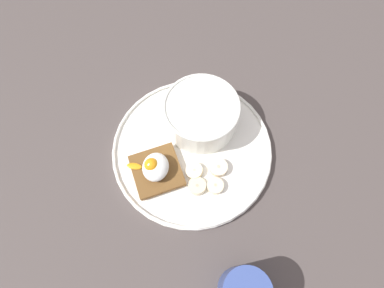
# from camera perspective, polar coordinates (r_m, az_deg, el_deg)

# --- Properties ---
(ground_plane) EXTENTS (1.20, 1.20, 0.02)m
(ground_plane) POSITION_cam_1_polar(r_m,az_deg,el_deg) (0.59, -0.00, -1.55)
(ground_plane) COLOR #4B4240
(ground_plane) RESTS_ON ground
(plate) EXTENTS (0.30, 0.30, 0.02)m
(plate) POSITION_cam_1_polar(r_m,az_deg,el_deg) (0.57, -0.00, -0.88)
(plate) COLOR white
(plate) RESTS_ON ground_plane
(oatmeal_bowl) EXTENTS (0.14, 0.14, 0.07)m
(oatmeal_bowl) POSITION_cam_1_polar(r_m,az_deg,el_deg) (0.57, 1.77, 5.65)
(oatmeal_bowl) COLOR white
(oatmeal_bowl) RESTS_ON plate
(toast_slice) EXTENTS (0.12, 0.12, 0.01)m
(toast_slice) POSITION_cam_1_polar(r_m,az_deg,el_deg) (0.55, -6.70, -5.10)
(toast_slice) COLOR brown
(toast_slice) RESTS_ON plate
(poached_egg) EXTENTS (0.05, 0.08, 0.04)m
(poached_egg) POSITION_cam_1_polar(r_m,az_deg,el_deg) (0.53, -7.14, -4.30)
(poached_egg) COLOR white
(poached_egg) RESTS_ON toast_slice
(banana_slice_front) EXTENTS (0.04, 0.04, 0.01)m
(banana_slice_front) POSITION_cam_1_polar(r_m,az_deg,el_deg) (0.54, 0.97, -8.02)
(banana_slice_front) COLOR beige
(banana_slice_front) RESTS_ON plate
(banana_slice_left) EXTENTS (0.05, 0.05, 0.01)m
(banana_slice_left) POSITION_cam_1_polar(r_m,az_deg,el_deg) (0.55, 5.02, -4.49)
(banana_slice_left) COLOR #F7E0BB
(banana_slice_left) RESTS_ON plate
(banana_slice_back) EXTENTS (0.04, 0.04, 0.01)m
(banana_slice_back) POSITION_cam_1_polar(r_m,az_deg,el_deg) (0.55, 0.45, -5.11)
(banana_slice_back) COLOR #FAE8BF
(banana_slice_back) RESTS_ON plate
(banana_slice_right) EXTENTS (0.04, 0.04, 0.01)m
(banana_slice_right) POSITION_cam_1_polar(r_m,az_deg,el_deg) (0.54, 4.44, -7.95)
(banana_slice_right) COLOR #F6E4B8
(banana_slice_right) RESTS_ON plate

